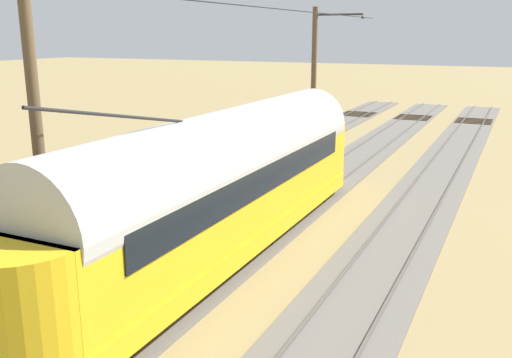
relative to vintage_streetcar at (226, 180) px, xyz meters
name	(u,v)px	position (x,y,z in m)	size (l,w,h in m)	color
ground_plane	(226,254)	(0.00, 0.06, -2.26)	(220.00, 220.00, 0.00)	#937F51
track_streetcar_siding	(374,274)	(-4.42, -0.25, -2.21)	(2.80, 80.00, 0.18)	#666059
track_adjacent_siding	(231,248)	(0.00, -0.25, -2.21)	(2.80, 80.00, 0.18)	#666059
track_third_siding	(115,228)	(4.42, -0.25, -2.21)	(2.80, 80.00, 0.18)	#666059
vintage_streetcar	(226,180)	(0.00, 0.00, 0.00)	(2.65, 17.50, 5.06)	gold
catenary_pole_foreground	(315,81)	(2.41, -14.33, 1.77)	(2.70, 0.28, 7.75)	brown
catenary_pole_mid_near	(40,140)	(2.41, 4.55, 1.77)	(2.70, 0.28, 7.75)	brown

